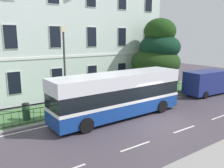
% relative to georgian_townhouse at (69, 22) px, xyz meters
% --- Properties ---
extents(ground_plane, '(60.00, 56.00, 0.18)m').
position_rel_georgian_townhouse_xyz_m(ground_plane, '(0.42, -12.81, -7.27)').
color(ground_plane, '#463E47').
extents(georgian_townhouse, '(18.15, 9.69, 14.18)m').
position_rel_georgian_townhouse_xyz_m(georgian_townhouse, '(0.00, 0.00, 0.00)').
color(georgian_townhouse, silver).
rests_on(georgian_townhouse, ground_plane).
extents(iron_verge_railing, '(19.48, 0.04, 0.97)m').
position_rel_georgian_townhouse_xyz_m(iron_verge_railing, '(-0.00, -9.16, -6.63)').
color(iron_verge_railing, black).
rests_on(iron_verge_railing, ground_plane).
extents(evergreen_tree, '(5.02, 5.02, 7.65)m').
position_rel_georgian_townhouse_xyz_m(evergreen_tree, '(6.48, -6.96, -4.01)').
color(evergreen_tree, '#423328').
rests_on(evergreen_tree, ground_plane).
extents(single_decker_bus, '(10.05, 2.64, 3.17)m').
position_rel_georgian_townhouse_xyz_m(single_decker_bus, '(-1.57, -11.15, -5.58)').
color(single_decker_bus, navy).
rests_on(single_decker_bus, ground_plane).
extents(white_panel_van, '(5.89, 2.38, 2.38)m').
position_rel_georgian_townhouse_xyz_m(white_panel_van, '(9.67, -10.92, -6.02)').
color(white_panel_van, navy).
rests_on(white_panel_van, ground_plane).
extents(street_lamp_post, '(0.36, 0.24, 6.23)m').
position_rel_georgian_townhouse_xyz_m(street_lamp_post, '(-4.44, -8.53, -3.53)').
color(street_lamp_post, '#333338').
rests_on(street_lamp_post, ground_plane).
extents(litter_bin, '(0.51, 0.51, 1.19)m').
position_rel_georgian_townhouse_xyz_m(litter_bin, '(-7.26, -8.30, -6.53)').
color(litter_bin, '#23472D').
rests_on(litter_bin, ground_plane).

